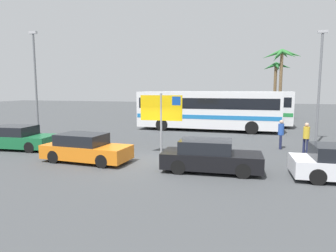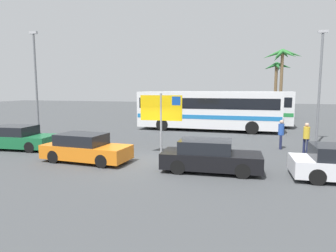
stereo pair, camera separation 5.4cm
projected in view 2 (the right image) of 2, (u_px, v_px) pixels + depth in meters
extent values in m
plane|color=#424447|center=(147.00, 162.00, 13.90)|extent=(120.00, 120.00, 0.00)
cube|color=white|center=(208.00, 110.00, 24.31)|extent=(11.43, 2.52, 2.90)
cube|color=black|center=(208.00, 103.00, 24.24)|extent=(10.98, 2.55, 0.84)
cube|color=#1E70B7|center=(208.00, 116.00, 24.37)|extent=(11.32, 2.55, 0.32)
cylinder|color=black|center=(252.00, 124.00, 24.58)|extent=(1.00, 0.28, 1.00)
cylinder|color=black|center=(252.00, 128.00, 22.41)|extent=(1.00, 0.28, 1.00)
cylinder|color=black|center=(170.00, 122.00, 26.51)|extent=(1.00, 0.28, 1.00)
cylinder|color=black|center=(162.00, 125.00, 24.34)|extent=(1.00, 0.28, 1.00)
cube|color=white|center=(226.00, 107.00, 27.47)|extent=(11.43, 2.52, 2.90)
cube|color=black|center=(227.00, 101.00, 27.40)|extent=(10.98, 2.55, 0.84)
cube|color=#23843D|center=(226.00, 113.00, 27.53)|extent=(11.32, 2.55, 0.32)
cylinder|color=black|center=(266.00, 120.00, 27.74)|extent=(1.00, 0.28, 1.00)
cylinder|color=black|center=(267.00, 123.00, 25.58)|extent=(1.00, 0.28, 1.00)
cylinder|color=black|center=(191.00, 118.00, 29.67)|extent=(1.00, 0.28, 1.00)
cylinder|color=black|center=(186.00, 120.00, 27.50)|extent=(1.00, 0.28, 1.00)
cylinder|color=gray|center=(161.00, 124.00, 15.32)|extent=(0.11, 0.11, 3.20)
cube|color=yellow|center=(161.00, 108.00, 15.21)|extent=(2.20, 0.14, 1.30)
cube|color=#1447A8|center=(176.00, 101.00, 14.98)|extent=(0.44, 0.09, 0.44)
cube|color=#196638|center=(19.00, 140.00, 16.98)|extent=(4.34, 2.15, 0.64)
cube|color=black|center=(14.00, 130.00, 16.96)|extent=(2.31, 1.84, 0.52)
cylinder|color=black|center=(48.00, 142.00, 17.56)|extent=(0.61, 0.21, 0.60)
cylinder|color=black|center=(30.00, 147.00, 15.94)|extent=(0.61, 0.21, 0.60)
cylinder|color=black|center=(9.00, 140.00, 18.06)|extent=(0.61, 0.21, 0.60)
cube|color=black|center=(211.00, 160.00, 12.35)|extent=(4.16, 1.86, 0.64)
cube|color=black|center=(205.00, 146.00, 12.33)|extent=(2.20, 1.62, 0.52)
cylinder|color=black|center=(242.00, 162.00, 12.82)|extent=(0.61, 0.19, 0.60)
cylinder|color=black|center=(243.00, 171.00, 11.36)|extent=(0.61, 0.19, 0.60)
cylinder|color=black|center=(184.00, 159.00, 13.38)|extent=(0.61, 0.19, 0.60)
cylinder|color=black|center=(178.00, 167.00, 11.93)|extent=(0.61, 0.19, 0.60)
cylinder|color=black|center=(307.00, 166.00, 12.14)|extent=(0.61, 0.19, 0.60)
cylinder|color=black|center=(317.00, 177.00, 10.60)|extent=(0.61, 0.19, 0.60)
cube|color=orange|center=(87.00, 151.00, 14.00)|extent=(4.23, 1.91, 0.64)
cube|color=black|center=(82.00, 139.00, 14.01)|extent=(2.24, 1.66, 0.52)
cylinder|color=black|center=(119.00, 154.00, 14.31)|extent=(0.61, 0.20, 0.60)
cylinder|color=black|center=(102.00, 161.00, 12.89)|extent=(0.61, 0.20, 0.60)
cylinder|color=black|center=(74.00, 150.00, 15.16)|extent=(0.61, 0.20, 0.60)
cylinder|color=black|center=(54.00, 157.00, 13.74)|extent=(0.61, 0.20, 0.60)
cylinder|color=#1E2347|center=(280.00, 142.00, 17.01)|extent=(0.13, 0.13, 0.81)
cylinder|color=#1E2347|center=(281.00, 142.00, 16.84)|extent=(0.13, 0.13, 0.81)
cylinder|color=#2851B2|center=(281.00, 129.00, 16.83)|extent=(0.32, 0.32, 0.64)
sphere|color=tan|center=(282.00, 122.00, 16.78)|extent=(0.22, 0.22, 0.22)
cylinder|color=#1E2347|center=(304.00, 146.00, 15.83)|extent=(0.13, 0.13, 0.80)
cylinder|color=#1E2347|center=(307.00, 146.00, 15.70)|extent=(0.13, 0.13, 0.80)
cylinder|color=gold|center=(307.00, 133.00, 15.68)|extent=(0.32, 0.32, 0.63)
sphere|color=tan|center=(307.00, 125.00, 15.62)|extent=(0.22, 0.22, 0.22)
cylinder|color=slate|center=(319.00, 90.00, 18.06)|extent=(0.14, 0.14, 6.71)
cube|color=#B2B2B7|center=(323.00, 31.00, 17.62)|extent=(0.56, 0.20, 0.16)
cylinder|color=slate|center=(36.00, 87.00, 20.46)|extent=(0.14, 0.14, 7.08)
cube|color=#B2B2B7|center=(33.00, 33.00, 20.01)|extent=(0.56, 0.20, 0.16)
cylinder|color=brown|center=(281.00, 87.00, 31.41)|extent=(0.32, 0.32, 7.14)
cone|color=#2D7533|center=(292.00, 54.00, 30.81)|extent=(2.11, 0.65, 1.03)
cone|color=#2D7533|center=(286.00, 54.00, 31.74)|extent=(1.21, 2.09, 0.95)
cone|color=#2D7533|center=(278.00, 56.00, 31.89)|extent=(1.20, 2.03, 1.30)
cone|color=#2D7533|center=(273.00, 55.00, 31.32)|extent=(2.10, 0.62, 1.10)
cone|color=#2D7533|center=(279.00, 55.00, 30.36)|extent=(1.37, 1.98, 1.30)
cone|color=#2D7533|center=(289.00, 54.00, 30.14)|extent=(1.65, 1.85, 1.21)
cylinder|color=brown|center=(275.00, 93.00, 32.53)|extent=(0.32, 0.32, 5.87)
cone|color=#23662D|center=(284.00, 66.00, 32.06)|extent=(1.72, 0.67, 0.86)
cone|color=#23662D|center=(278.00, 67.00, 32.81)|extent=(0.83, 1.72, 1.04)
cone|color=#23662D|center=(270.00, 67.00, 32.77)|extent=(1.61, 1.35, 0.92)
cone|color=#23662D|center=(271.00, 66.00, 31.81)|extent=(1.52, 1.47, 0.93)
cone|color=#23662D|center=(278.00, 67.00, 31.46)|extent=(0.71, 1.70, 1.09)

